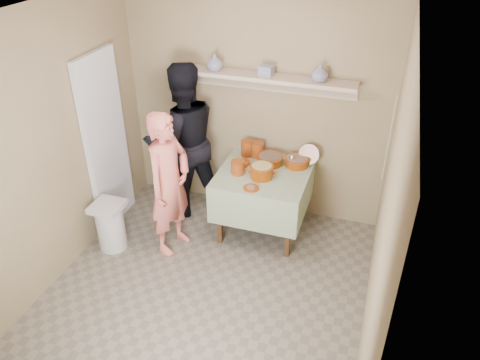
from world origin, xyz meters
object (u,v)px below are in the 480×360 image
at_px(trash_bin, 111,225).
at_px(person_cook, 169,184).
at_px(person_helper, 183,141).
at_px(cazuela_rice, 262,170).
at_px(serving_table, 264,181).

bearing_deg(trash_bin, person_cook, 20.14).
bearing_deg(person_cook, trash_bin, 122.19).
height_order(person_helper, trash_bin, person_helper).
height_order(cazuela_rice, trash_bin, cazuela_rice).
bearing_deg(serving_table, person_helper, 172.90).
distance_m(serving_table, cazuela_rice, 0.23).
xyz_separation_m(person_cook, cazuela_rice, (0.85, 0.48, 0.05)).
height_order(person_cook, person_helper, person_helper).
bearing_deg(cazuela_rice, trash_bin, -154.31).
xyz_separation_m(person_helper, cazuela_rice, (1.00, -0.23, -0.07)).
relative_size(person_cook, serving_table, 1.63).
relative_size(cazuela_rice, trash_bin, 0.59).
distance_m(serving_table, trash_bin, 1.72).
height_order(person_helper, cazuela_rice, person_helper).
distance_m(person_cook, person_helper, 0.74).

